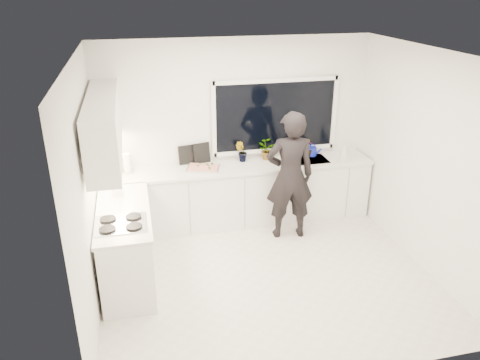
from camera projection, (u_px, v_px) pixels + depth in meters
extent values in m
cube|color=beige|center=(266.00, 275.00, 5.88)|extent=(4.00, 3.50, 0.02)
cube|color=white|center=(235.00, 131.00, 6.92)|extent=(4.00, 0.02, 2.70)
cube|color=white|center=(86.00, 192.00, 4.92)|extent=(0.02, 3.50, 2.70)
cube|color=white|center=(425.00, 161.00, 5.76)|extent=(0.02, 3.50, 2.70)
cube|color=white|center=(272.00, 54.00, 4.81)|extent=(4.00, 3.50, 0.02)
cube|color=black|center=(275.00, 116.00, 6.93)|extent=(1.80, 0.02, 1.00)
cube|color=white|center=(240.00, 195.00, 7.00)|extent=(3.92, 0.58, 0.88)
cube|color=white|center=(127.00, 246.00, 5.67)|extent=(0.58, 1.60, 0.88)
cube|color=silver|center=(240.00, 167.00, 6.81)|extent=(3.94, 0.62, 0.04)
cube|color=silver|center=(123.00, 212.00, 5.48)|extent=(0.62, 1.60, 0.04)
cube|color=white|center=(104.00, 126.00, 5.40)|extent=(0.34, 2.10, 0.70)
cube|color=silver|center=(308.00, 163.00, 7.05)|extent=(0.58, 0.42, 0.14)
cylinder|color=silver|center=(304.00, 148.00, 7.16)|extent=(0.03, 0.03, 0.22)
cube|color=black|center=(121.00, 223.00, 5.15)|extent=(0.56, 0.48, 0.03)
imported|color=black|center=(290.00, 176.00, 6.44)|extent=(0.71, 0.50, 1.84)
cube|color=#B6B6BB|center=(203.00, 168.00, 6.66)|extent=(0.53, 0.46, 0.03)
cube|color=red|center=(203.00, 167.00, 6.66)|extent=(0.48, 0.41, 0.01)
cylinder|color=#1322BA|center=(312.00, 151.00, 7.17)|extent=(0.17, 0.17, 0.13)
cylinder|color=white|center=(127.00, 164.00, 6.51)|extent=(0.13, 0.13, 0.26)
cube|color=olive|center=(121.00, 164.00, 6.54)|extent=(0.15, 0.13, 0.22)
cylinder|color=silver|center=(117.00, 189.00, 5.84)|extent=(0.13, 0.13, 0.16)
cube|color=black|center=(186.00, 155.00, 6.81)|extent=(0.22, 0.05, 0.28)
cube|color=black|center=(202.00, 153.00, 6.86)|extent=(0.25, 0.08, 0.30)
imported|color=#26662D|center=(241.00, 152.00, 6.90)|extent=(0.19, 0.16, 0.30)
imported|color=#26662D|center=(266.00, 150.00, 6.98)|extent=(0.35, 0.34, 0.29)
imported|color=#26662D|center=(290.00, 148.00, 7.06)|extent=(0.18, 0.13, 0.31)
imported|color=#26662D|center=(308.00, 147.00, 7.13)|extent=(0.17, 0.17, 0.27)
imported|color=#D8BF66|center=(344.00, 151.00, 6.94)|extent=(0.16, 0.16, 0.31)
imported|color=#D8BF66|center=(346.00, 154.00, 6.97)|extent=(0.11, 0.11, 0.20)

